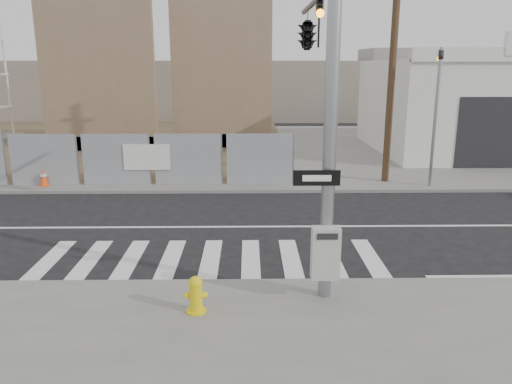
{
  "coord_description": "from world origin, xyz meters",
  "views": [
    {
      "loc": [
        0.96,
        -14.17,
        4.71
      ],
      "look_at": [
        1.15,
        -1.26,
        1.4
      ],
      "focal_mm": 35.0,
      "sensor_mm": 36.0,
      "label": 1
    }
  ],
  "objects_px": {
    "auto_shop": "(489,106)",
    "traffic_cone_c": "(44,178)",
    "traffic_cone_d": "(166,175)",
    "signal_pole": "(313,61)",
    "fire_hydrant": "(196,294)"
  },
  "relations": [
    {
      "from": "traffic_cone_c",
      "to": "traffic_cone_d",
      "type": "xyz_separation_m",
      "value": [
        4.72,
        0.32,
        0.04
      ]
    },
    {
      "from": "auto_shop",
      "to": "traffic_cone_c",
      "type": "xyz_separation_m",
      "value": [
        -21.02,
        -8.12,
        -2.1
      ]
    },
    {
      "from": "signal_pole",
      "to": "traffic_cone_d",
      "type": "relative_size",
      "value": 9.68
    },
    {
      "from": "auto_shop",
      "to": "traffic_cone_d",
      "type": "bearing_deg",
      "value": -154.44
    },
    {
      "from": "auto_shop",
      "to": "traffic_cone_c",
      "type": "height_order",
      "value": "auto_shop"
    },
    {
      "from": "traffic_cone_c",
      "to": "traffic_cone_d",
      "type": "distance_m",
      "value": 4.73
    },
    {
      "from": "fire_hydrant",
      "to": "auto_shop",
      "type": "bearing_deg",
      "value": 29.05
    },
    {
      "from": "traffic_cone_d",
      "to": "fire_hydrant",
      "type": "bearing_deg",
      "value": -78.07
    },
    {
      "from": "auto_shop",
      "to": "fire_hydrant",
      "type": "distance_m",
      "value": 23.28
    },
    {
      "from": "signal_pole",
      "to": "auto_shop",
      "type": "xyz_separation_m",
      "value": [
        11.5,
        15.01,
        -2.25
      ]
    },
    {
      "from": "signal_pole",
      "to": "traffic_cone_c",
      "type": "relative_size",
      "value": 10.8
    },
    {
      "from": "fire_hydrant",
      "to": "traffic_cone_c",
      "type": "relative_size",
      "value": 1.12
    },
    {
      "from": "fire_hydrant",
      "to": "traffic_cone_d",
      "type": "height_order",
      "value": "same"
    },
    {
      "from": "auto_shop",
      "to": "fire_hydrant",
      "type": "xyz_separation_m",
      "value": [
        -14.05,
        -18.44,
        -2.06
      ]
    },
    {
      "from": "signal_pole",
      "to": "auto_shop",
      "type": "distance_m",
      "value": 19.04
    }
  ]
}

